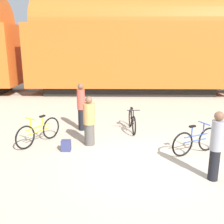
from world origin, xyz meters
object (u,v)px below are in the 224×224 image
object	(u,v)px
backpack	(66,146)
bicycle_blue	(196,141)
bicycle_yellow	(39,132)
person_in_tan	(89,121)
bicycle_black	(132,121)
freight_train	(129,45)
person_in_red	(81,106)
person_in_grey	(216,146)

from	to	relation	value
backpack	bicycle_blue	bearing A→B (deg)	-1.67
bicycle_yellow	person_in_tan	size ratio (longest dim) A/B	1.00
bicycle_black	backpack	size ratio (longest dim) A/B	4.83
bicycle_blue	person_in_tan	distance (m)	3.27
freight_train	backpack	xyz separation A→B (m)	(-2.29, -9.44, -2.87)
backpack	person_in_red	bearing A→B (deg)	83.74
backpack	person_in_tan	bearing A→B (deg)	38.24
freight_train	person_in_grey	bearing A→B (deg)	-82.14
bicycle_blue	bicycle_yellow	size ratio (longest dim) A/B	0.98
person_in_red	person_in_grey	xyz separation A→B (m)	(3.61, -3.63, -0.04)
backpack	freight_train	bearing A→B (deg)	76.35
bicycle_yellow	backpack	xyz separation A→B (m)	(0.99, -0.61, -0.22)
bicycle_black	person_in_red	distance (m)	1.96
freight_train	bicycle_yellow	bearing A→B (deg)	-110.38
bicycle_blue	bicycle_yellow	distance (m)	4.88
bicycle_yellow	person_in_tan	bearing A→B (deg)	-3.02
person_in_tan	bicycle_black	bearing A→B (deg)	57.30
bicycle_blue	person_in_tan	xyz separation A→B (m)	(-3.18, 0.63, 0.39)
person_in_tan	backpack	world-z (taller)	person_in_tan
freight_train	bicycle_blue	distance (m)	10.03
bicycle_blue	person_in_grey	size ratio (longest dim) A/B	0.92
bicycle_yellow	backpack	bearing A→B (deg)	-31.57
bicycle_black	freight_train	bearing A→B (deg)	88.50
person_in_tan	person_in_grey	bearing A→B (deg)	-21.93
bicycle_yellow	person_in_grey	world-z (taller)	person_in_grey
person_in_grey	person_in_tan	world-z (taller)	person_in_grey
person_in_red	backpack	distance (m)	2.12
person_in_tan	backpack	size ratio (longest dim) A/B	4.64
person_in_tan	backpack	bearing A→B (deg)	-129.24
bicycle_black	person_in_grey	size ratio (longest dim) A/B	0.98
bicycle_black	backpack	distance (m)	2.87
bicycle_yellow	freight_train	bearing A→B (deg)	69.62
person_in_red	person_in_grey	distance (m)	5.11
person_in_grey	backpack	size ratio (longest dim) A/B	4.96
bicycle_black	person_in_red	bearing A→B (deg)	179.04
bicycle_yellow	person_in_grey	xyz separation A→B (m)	(4.81, -2.26, 0.48)
person_in_grey	backpack	distance (m)	4.22
bicycle_yellow	person_in_tan	distance (m)	1.69
person_in_red	backpack	bearing A→B (deg)	-43.22
freight_train	person_in_tan	xyz separation A→B (m)	(-1.63, -8.92, -2.26)
bicycle_yellow	person_in_grey	size ratio (longest dim) A/B	0.94
bicycle_blue	person_in_red	size ratio (longest dim) A/B	0.88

